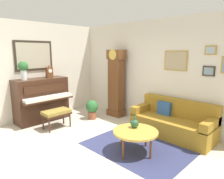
# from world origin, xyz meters

# --- Properties ---
(ground_plane) EXTENTS (6.40, 6.00, 0.10)m
(ground_plane) POSITION_xyz_m (0.00, 0.00, -0.05)
(ground_plane) COLOR beige
(wall_left) EXTENTS (0.13, 4.90, 2.80)m
(wall_left) POSITION_xyz_m (-2.60, 0.01, 1.41)
(wall_left) COLOR silver
(wall_left) RESTS_ON ground_plane
(wall_back) EXTENTS (5.30, 0.13, 2.80)m
(wall_back) POSITION_xyz_m (0.02, 2.40, 1.40)
(wall_back) COLOR silver
(wall_back) RESTS_ON ground_plane
(area_rug) EXTENTS (2.10, 1.50, 0.01)m
(area_rug) POSITION_xyz_m (0.78, 0.83, 0.00)
(area_rug) COLOR navy
(area_rug) RESTS_ON ground_plane
(piano) EXTENTS (0.87, 1.44, 1.22)m
(piano) POSITION_xyz_m (-2.23, 0.26, 0.62)
(piano) COLOR #3D2316
(piano) RESTS_ON ground_plane
(piano_bench) EXTENTS (0.42, 0.70, 0.48)m
(piano_bench) POSITION_xyz_m (-1.39, 0.23, 0.41)
(piano_bench) COLOR #3D2316
(piano_bench) RESTS_ON ground_plane
(grandfather_clock) EXTENTS (0.52, 0.34, 2.03)m
(grandfather_clock) POSITION_xyz_m (-1.02, 2.08, 0.96)
(grandfather_clock) COLOR brown
(grandfather_clock) RESTS_ON ground_plane
(couch) EXTENTS (1.90, 0.80, 0.84)m
(couch) POSITION_xyz_m (0.97, 1.96, 0.31)
(couch) COLOR olive
(couch) RESTS_ON ground_plane
(coffee_table) EXTENTS (0.88, 0.88, 0.45)m
(coffee_table) POSITION_xyz_m (0.87, 0.65, 0.42)
(coffee_table) COLOR gold
(coffee_table) RESTS_ON ground_plane
(mantel_clock) EXTENTS (0.13, 0.18, 0.38)m
(mantel_clock) POSITION_xyz_m (-2.23, 0.55, 1.40)
(mantel_clock) COLOR brown
(mantel_clock) RESTS_ON piano
(flower_vase) EXTENTS (0.26, 0.26, 0.58)m
(flower_vase) POSITION_xyz_m (-2.23, -0.19, 1.54)
(flower_vase) COLOR silver
(flower_vase) RESTS_ON piano
(green_jug) EXTENTS (0.17, 0.17, 0.24)m
(green_jug) POSITION_xyz_m (0.75, 0.77, 0.54)
(green_jug) COLOR #234C33
(green_jug) RESTS_ON coffee_table
(potted_plant) EXTENTS (0.36, 0.36, 0.56)m
(potted_plant) POSITION_xyz_m (-1.30, 1.35, 0.32)
(potted_plant) COLOR #935138
(potted_plant) RESTS_ON ground_plane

